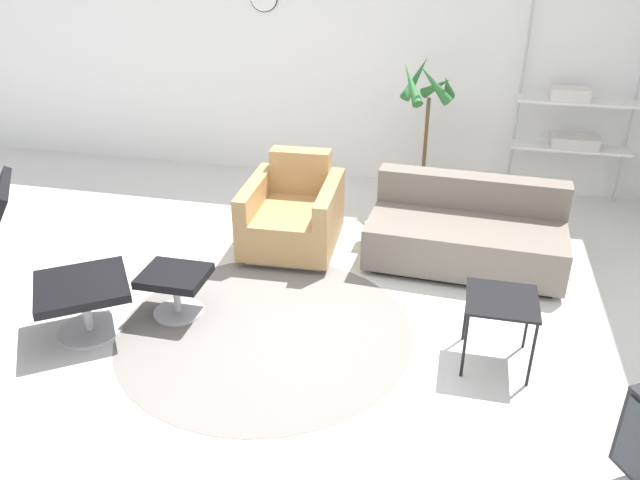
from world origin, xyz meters
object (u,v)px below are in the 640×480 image
Objects in this scene: couch_low at (466,235)px; shelf_unit at (573,121)px; ottoman at (175,284)px; lounge_chair at (6,250)px; potted_plant at (424,155)px; side_table at (501,306)px; armchair_red at (293,216)px.

shelf_unit reaches higher than couch_low.
shelf_unit is at bearing 43.51° from ottoman.
couch_low is 1.86m from shelf_unit.
ottoman is 2.36m from couch_low.
lounge_chair is 0.87× the size of potted_plant.
potted_plant is (2.37, 2.93, -0.19)m from lounge_chair.
side_table is 2.93m from shelf_unit.
ottoman is at bearing -136.49° from shelf_unit.
side_table is (3.06, 0.52, -0.29)m from lounge_chair.
potted_plant reaches higher than lounge_chair.
couch_low is (2.00, 1.25, 0.00)m from ottoman.
armchair_red is 1.54m from potted_plant.
couch_low is at bearing -121.13° from shelf_unit.
ottoman is (0.82, 0.58, -0.47)m from lounge_chair.
lounge_chair is 3.78m from potted_plant.
lounge_chair is 2.64× the size of side_table.
side_table is (1.69, -1.27, 0.14)m from armchair_red.
lounge_chair is 0.63× the size of shelf_unit.
potted_plant reaches higher than armchair_red.
potted_plant is at bearing 56.74° from ottoman.
shelf_unit reaches higher than ottoman.
shelf_unit is (0.91, 1.51, 0.59)m from couch_low.
shelf_unit reaches higher than lounge_chair.
shelf_unit is (3.74, 3.34, 0.13)m from lounge_chair.
ottoman is 0.96× the size of side_table.
couch_low is at bearing 100.00° from side_table.
potted_plant is (1.01, 1.14, 0.25)m from armchair_red.
armchair_red reaches higher than couch_low.
armchair_red reaches higher than side_table.
potted_plant is (-0.45, 1.10, 0.28)m from couch_low.
ottoman is at bearing 35.04° from couch_low.
side_table is at bearing -74.15° from potted_plant.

